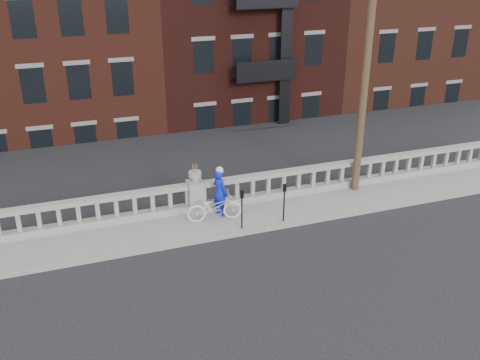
% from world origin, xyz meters
% --- Properties ---
extents(ground, '(120.00, 120.00, 0.00)m').
position_xyz_m(ground, '(0.00, 0.00, 0.00)').
color(ground, black).
rests_on(ground, ground).
extents(sidewalk, '(32.00, 2.20, 0.15)m').
position_xyz_m(sidewalk, '(0.00, 3.00, 0.07)').
color(sidewalk, gray).
rests_on(sidewalk, ground).
extents(balustrade, '(28.00, 0.34, 1.03)m').
position_xyz_m(balustrade, '(0.00, 3.95, 0.64)').
color(balustrade, gray).
rests_on(balustrade, sidewalk).
extents(planter_pedestal, '(0.55, 0.55, 1.76)m').
position_xyz_m(planter_pedestal, '(0.00, 3.95, 0.83)').
color(planter_pedestal, gray).
rests_on(planter_pedestal, sidewalk).
extents(lower_level, '(80.00, 44.00, 20.80)m').
position_xyz_m(lower_level, '(0.56, 23.04, 2.63)').
color(lower_level, '#605E59').
rests_on(lower_level, ground).
extents(utility_pole, '(1.60, 0.28, 10.00)m').
position_xyz_m(utility_pole, '(6.20, 3.60, 5.24)').
color(utility_pole, '#422D1E').
rests_on(utility_pole, sidewalk).
extents(parking_meter_c, '(0.10, 0.09, 1.36)m').
position_xyz_m(parking_meter_c, '(1.06, 2.15, 1.00)').
color(parking_meter_c, black).
rests_on(parking_meter_c, sidewalk).
extents(parking_meter_d, '(0.10, 0.09, 1.36)m').
position_xyz_m(parking_meter_d, '(2.56, 2.15, 1.00)').
color(parking_meter_d, black).
rests_on(parking_meter_d, sidewalk).
extents(bicycle, '(1.93, 0.86, 0.98)m').
position_xyz_m(bicycle, '(0.39, 3.00, 0.64)').
color(bicycle, silver).
rests_on(bicycle, sidewalk).
extents(cyclist, '(0.61, 0.72, 1.67)m').
position_xyz_m(cyclist, '(0.70, 3.34, 0.99)').
color(cyclist, '#0D1ED0').
rests_on(cyclist, sidewalk).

